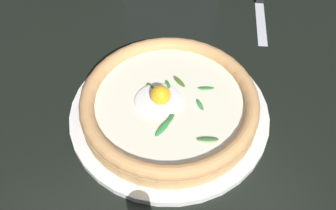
% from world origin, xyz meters
% --- Properties ---
extents(ground_plane, '(2.40, 2.40, 0.03)m').
position_xyz_m(ground_plane, '(0.00, 0.00, -0.01)').
color(ground_plane, black).
rests_on(ground_plane, ground).
extents(pizza_plate, '(0.32, 0.32, 0.01)m').
position_xyz_m(pizza_plate, '(0.00, 0.00, 0.01)').
color(pizza_plate, white).
rests_on(pizza_plate, ground).
extents(pizza, '(0.28, 0.28, 0.06)m').
position_xyz_m(pizza, '(0.00, 0.00, 0.03)').
color(pizza, tan).
rests_on(pizza, pizza_plate).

